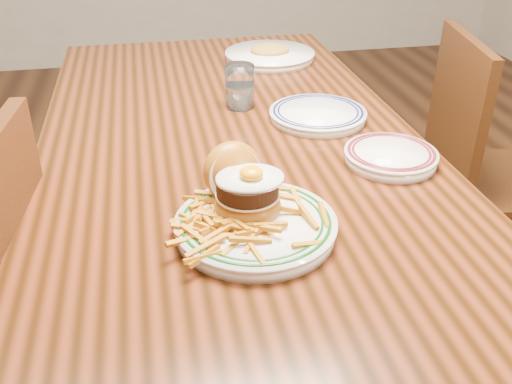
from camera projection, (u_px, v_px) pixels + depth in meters
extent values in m
plane|color=black|center=(235.00, 365.00, 1.68)|extent=(6.00, 6.00, 0.00)
cube|color=black|center=(230.00, 143.00, 1.32)|extent=(0.85, 1.60, 0.05)
cylinder|color=black|center=(101.00, 159.00, 2.07)|extent=(0.07, 0.07, 0.70)
cylinder|color=black|center=(295.00, 142.00, 2.20)|extent=(0.07, 0.07, 0.70)
cube|color=#41230D|center=(13.00, 267.00, 0.98)|extent=(0.07, 0.43, 0.46)
cylinder|color=#41230D|center=(72.00, 377.00, 1.38)|extent=(0.04, 0.04, 0.42)
cube|color=#41230D|center=(502.00, 183.00, 1.79)|extent=(0.48, 0.48, 0.04)
cube|color=#41230D|center=(457.00, 112.00, 1.67)|extent=(0.11, 0.41, 0.44)
cylinder|color=#41230D|center=(422.00, 212.00, 2.05)|extent=(0.04, 0.04, 0.40)
cylinder|color=#41230D|center=(451.00, 273.00, 1.74)|extent=(0.04, 0.04, 0.40)
cylinder|color=white|center=(256.00, 228.00, 0.95)|extent=(0.27, 0.27, 0.02)
cylinder|color=white|center=(256.00, 222.00, 0.95)|extent=(0.27, 0.27, 0.01)
torus|color=#0C4610|center=(256.00, 221.00, 0.94)|extent=(0.25, 0.25, 0.01)
torus|color=#0C4610|center=(256.00, 221.00, 0.94)|extent=(0.23, 0.23, 0.01)
ellipsoid|color=#AA5F15|center=(248.00, 204.00, 0.96)|extent=(0.11, 0.11, 0.05)
cylinder|color=#DFBC8B|center=(248.00, 195.00, 0.95)|extent=(0.11, 0.11, 0.00)
cylinder|color=black|center=(247.00, 187.00, 0.95)|extent=(0.10, 0.10, 0.03)
ellipsoid|color=white|center=(250.00, 178.00, 0.94)|extent=(0.11, 0.09, 0.01)
ellipsoid|color=orange|center=(251.00, 173.00, 0.93)|extent=(0.04, 0.04, 0.02)
ellipsoid|color=#AA5F15|center=(233.00, 172.00, 1.00)|extent=(0.13, 0.11, 0.12)
cylinder|color=#DFBC8B|center=(237.00, 177.00, 0.99)|extent=(0.10, 0.06, 0.10)
cylinder|color=white|center=(390.00, 159.00, 1.18)|extent=(0.19, 0.19, 0.02)
cylinder|color=white|center=(391.00, 153.00, 1.17)|extent=(0.19, 0.19, 0.01)
torus|color=maroon|center=(391.00, 152.00, 1.17)|extent=(0.18, 0.18, 0.01)
torus|color=maroon|center=(391.00, 152.00, 1.17)|extent=(0.16, 0.16, 0.01)
cube|color=silver|center=(399.00, 149.00, 1.18)|extent=(0.09, 0.10, 0.00)
cylinder|color=white|center=(318.00, 116.00, 1.37)|extent=(0.23, 0.23, 0.02)
cylinder|color=white|center=(318.00, 112.00, 1.37)|extent=(0.23, 0.23, 0.01)
torus|color=#0F124D|center=(318.00, 111.00, 1.36)|extent=(0.22, 0.22, 0.01)
torus|color=#0F124D|center=(318.00, 111.00, 1.36)|extent=(0.19, 0.19, 0.00)
cylinder|color=white|center=(240.00, 86.00, 1.42)|extent=(0.07, 0.07, 0.11)
cylinder|color=silver|center=(240.00, 96.00, 1.43)|extent=(0.06, 0.06, 0.05)
cylinder|color=white|center=(270.00, 57.00, 1.78)|extent=(0.27, 0.27, 0.02)
cylinder|color=white|center=(270.00, 53.00, 1.77)|extent=(0.28, 0.28, 0.01)
ellipsoid|color=#AB8131|center=(270.00, 50.00, 1.77)|extent=(0.12, 0.10, 0.04)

